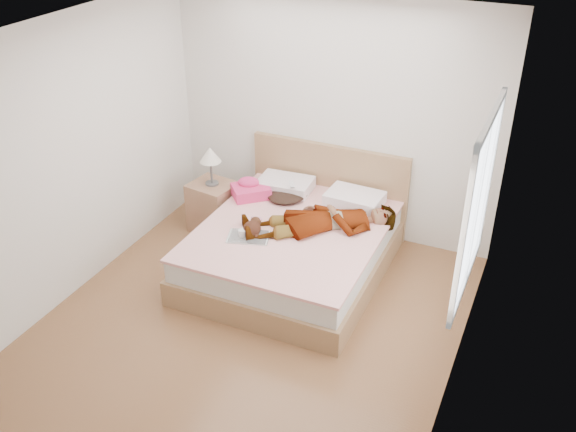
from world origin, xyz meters
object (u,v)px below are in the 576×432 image
object	(u,v)px
woman	(322,217)
magazine	(248,237)
plush_toy	(253,227)
phone	(292,184)
towel	(250,189)
nightstand	(213,203)
coffee_mug	(243,234)
bed	(295,244)

from	to	relation	value
woman	magazine	distance (m)	0.76
woman	magazine	world-z (taller)	woman
plush_toy	woman	bearing A→B (deg)	36.82
phone	towel	world-z (taller)	phone
nightstand	towel	bearing A→B (deg)	4.90
magazine	coffee_mug	distance (m)	0.06
coffee_mug	magazine	bearing A→B (deg)	31.20
plush_toy	nightstand	bearing A→B (deg)	141.66
magazine	plush_toy	bearing A→B (deg)	82.98
bed	nightstand	distance (m)	1.18
bed	magazine	xyz separation A→B (m)	(-0.31, -0.42, 0.24)
towel	nightstand	world-z (taller)	nightstand
woman	bed	world-z (taller)	bed
phone	coffee_mug	bearing A→B (deg)	-131.37
bed	magazine	distance (m)	0.58
woman	towel	xyz separation A→B (m)	(-0.94, 0.28, -0.03)
phone	nightstand	world-z (taller)	nightstand
magazine	coffee_mug	size ratio (longest dim) A/B	3.90
bed	nightstand	size ratio (longest dim) A/B	2.05
phone	plush_toy	size ratio (longest dim) A/B	0.34
towel	coffee_mug	world-z (taller)	towel
towel	nightstand	xyz separation A→B (m)	(-0.45, -0.04, -0.26)
bed	nightstand	world-z (taller)	nightstand
plush_toy	nightstand	world-z (taller)	nightstand
woman	towel	distance (m)	0.98
phone	magazine	world-z (taller)	phone
coffee_mug	plush_toy	distance (m)	0.12
phone	plush_toy	world-z (taller)	phone
phone	bed	size ratio (longest dim) A/B	0.05
woman	towel	bearing A→B (deg)	-141.39
woman	nightstand	size ratio (longest dim) A/B	1.55
phone	coffee_mug	xyz separation A→B (m)	(-0.11, -0.92, -0.13)
magazine	nightstand	bearing A→B (deg)	138.29
bed	towel	world-z (taller)	bed
towel	magazine	size ratio (longest dim) A/B	1.06
towel	woman	bearing A→B (deg)	-16.81
magazine	woman	bearing A→B (deg)	41.02
coffee_mug	towel	bearing A→B (deg)	112.29
woman	bed	size ratio (longest dim) A/B	0.75
coffee_mug	nightstand	bearing A→B (deg)	135.68
phone	magazine	xyz separation A→B (m)	(-0.06, -0.89, -0.17)
magazine	nightstand	distance (m)	1.12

